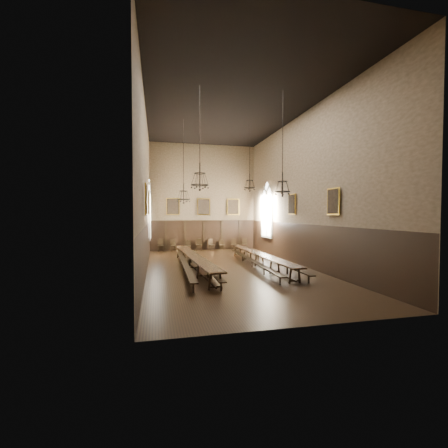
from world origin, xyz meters
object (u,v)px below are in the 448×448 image
object	(u,v)px
bench_left_inner	(204,265)
chair_1	(173,248)
chandelier_back_left	(184,194)
chandelier_front_right	(282,184)
bench_right_outer	(271,262)
chandelier_back_right	(250,183)
chair_2	(188,248)
chair_6	(234,246)
chair_5	(222,247)
chair_0	(161,248)
chair_4	(211,247)
table_right	(259,260)
table_left	(194,262)
bench_left_outer	(184,264)
chair_7	(244,246)
chandelier_front_left	(200,178)
bench_right_inner	(252,263)
chair_3	(199,247)

from	to	relation	value
bench_left_inner	chair_1	xyz separation A→B (m)	(-1.19, 8.66, 0.01)
chandelier_back_left	chandelier_front_right	size ratio (longest dim) A/B	1.03
bench_right_outer	chandelier_back_right	size ratio (longest dim) A/B	2.21
bench_left_inner	chair_1	size ratio (longest dim) A/B	10.30
chair_2	bench_right_outer	bearing A→B (deg)	-51.75
chair_6	chair_5	bearing A→B (deg)	-169.13
chandelier_back_left	chair_0	bearing A→B (deg)	102.80
bench_left_inner	chair_5	world-z (taller)	chair_5
chair_1	chair_4	distance (m)	3.17
table_right	chair_2	world-z (taller)	chair_2
chair_5	chair_1	bearing A→B (deg)	-176.03
chair_0	chandelier_back_left	bearing A→B (deg)	-84.69
table_left	bench_right_outer	bearing A→B (deg)	-0.35
bench_left_outer	chair_5	distance (m)	9.37
chair_6	table_left	bearing A→B (deg)	-103.34
table_left	chair_5	bearing A→B (deg)	67.84
chair_7	chandelier_front_left	world-z (taller)	chandelier_front_left
chandelier_back_right	chair_2	bearing A→B (deg)	119.45
bench_right_inner	bench_right_outer	size ratio (longest dim) A/B	1.00
chair_2	chandelier_back_right	bearing A→B (deg)	-47.49
chair_3	chair_7	bearing A→B (deg)	11.69
table_right	chair_1	world-z (taller)	chair_1
chandelier_back_right	bench_left_outer	bearing A→B (deg)	-152.77
chandelier_back_left	chandelier_back_right	bearing A→B (deg)	-2.13
bench_left_outer	chandelier_back_right	size ratio (longest dim) A/B	2.46
table_left	chandelier_front_left	bearing A→B (deg)	-90.45
bench_left_inner	chair_0	size ratio (longest dim) A/B	9.76
bench_right_outer	chair_1	size ratio (longest dim) A/B	9.75
bench_left_outer	chair_6	distance (m)	9.79
chair_2	chair_3	world-z (taller)	chair_3
bench_left_outer	bench_right_inner	size ratio (longest dim) A/B	1.11
chair_0	chandelier_back_right	distance (m)	9.61
bench_right_inner	chandelier_back_left	world-z (taller)	chandelier_back_left
bench_left_outer	bench_right_inner	distance (m)	3.91
chair_1	table_left	bearing A→B (deg)	-98.71
chair_0	chandelier_front_left	xyz separation A→B (m)	(1.64, -11.11, 4.45)
chandelier_back_right	table_right	bearing A→B (deg)	-92.50
table_right	chair_1	size ratio (longest dim) A/B	10.05
table_left	bench_left_inner	world-z (taller)	table_left
chandelier_back_right	chandelier_front_right	distance (m)	5.39
chair_4	bench_right_outer	bearing A→B (deg)	-92.00
bench_left_outer	chandelier_back_left	distance (m)	4.77
bench_right_inner	chandelier_front_right	world-z (taller)	chandelier_front_right
chair_4	chandelier_back_right	size ratio (longest dim) A/B	0.22
chair_2	chandelier_front_left	size ratio (longest dim) A/B	0.18
chair_1	chair_4	bearing A→B (deg)	-13.84
table_right	bench_right_inner	world-z (taller)	table_right
table_left	chandelier_back_right	size ratio (longest dim) A/B	2.38
table_left	bench_left_outer	size ratio (longest dim) A/B	0.97
table_right	bench_left_inner	distance (m)	3.38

